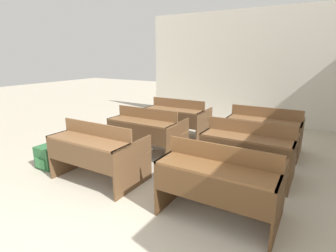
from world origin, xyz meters
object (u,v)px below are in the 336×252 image
object	(u,v)px
bench_second_left	(147,130)
schoolbag	(47,157)
bench_front_right	(220,179)
bench_third_right	(264,129)
bench_front_left	(97,150)
bench_third_left	(178,117)
bench_second_right	(248,148)

from	to	relation	value
bench_second_left	schoolbag	size ratio (longest dim) A/B	3.53
bench_front_right	bench_third_right	bearing A→B (deg)	90.02
bench_second_left	bench_third_right	size ratio (longest dim) A/B	1.00
bench_front_left	bench_third_right	bearing A→B (deg)	52.73
bench_front_right	schoolbag	world-z (taller)	bench_front_right
bench_front_right	bench_third_left	xyz separation A→B (m)	(-1.91, 2.49, 0.00)
bench_second_left	bench_second_right	bearing A→B (deg)	-0.47
bench_front_right	bench_second_left	distance (m)	2.28
bench_front_right	bench_second_right	world-z (taller)	same
bench_second_right	bench_third_left	bearing A→B (deg)	146.86
schoolbag	bench_front_left	bearing A→B (deg)	6.48
bench_third_right	bench_second_right	bearing A→B (deg)	-89.75
bench_front_left	bench_second_left	world-z (taller)	same
bench_front_left	bench_third_left	xyz separation A→B (m)	(-0.00, 2.50, 0.00)
schoolbag	bench_third_right	bearing A→B (deg)	41.47
bench_front_right	bench_third_right	size ratio (longest dim) A/B	1.00
bench_front_left	bench_second_right	world-z (taller)	same
schoolbag	bench_front_right	bearing A→B (deg)	2.66
bench_front_right	bench_second_left	size ratio (longest dim) A/B	1.00
bench_front_right	bench_third_right	world-z (taller)	same
bench_front_right	bench_third_right	distance (m)	2.48
bench_second_right	bench_third_left	world-z (taller)	same
bench_front_right	schoolbag	distance (m)	2.98
bench_third_left	bench_third_right	bearing A→B (deg)	-0.12
bench_front_left	schoolbag	size ratio (longest dim) A/B	3.53
bench_second_left	bench_second_right	distance (m)	1.90
bench_second_right	schoolbag	bearing A→B (deg)	-155.11
bench_third_left	bench_third_right	size ratio (longest dim) A/B	1.00
bench_second_right	bench_third_left	distance (m)	2.28
bench_front_left	bench_second_right	size ratio (longest dim) A/B	1.00
bench_front_right	bench_second_right	xyz separation A→B (m)	(0.00, 1.24, 0.00)
bench_third_right	schoolbag	xyz separation A→B (m)	(-2.97, -2.62, -0.29)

